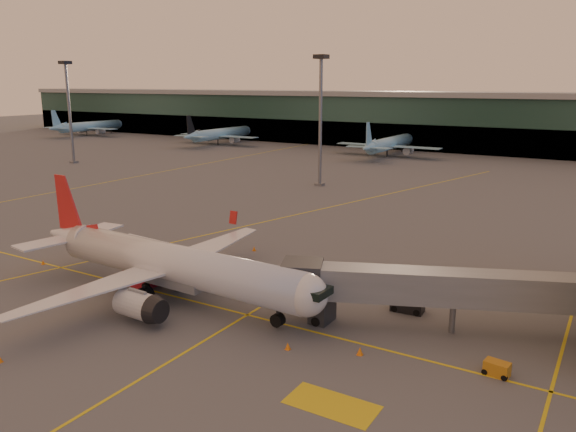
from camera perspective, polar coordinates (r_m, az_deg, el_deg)
The scene contains 15 objects.
ground at distance 50.71m, azimuth -12.17°, elevation -10.56°, with size 600.00×600.00×0.00m, color #4C4F54.
taxi_markings at distance 89.69m, azimuth 3.94°, elevation 0.27°, with size 100.12×173.00×0.01m.
terminal at distance 178.47m, azimuth 20.81°, elevation 8.83°, with size 400.00×20.00×17.60m.
mast_west_far at distance 155.21m, azimuth -21.37°, elevation 10.48°, with size 2.40×2.40×25.60m.
mast_west_near at distance 112.42m, azimuth 3.32°, elevation 10.59°, with size 2.40×2.40×25.60m.
distant_aircraft_row at distance 154.21m, azimuth 22.84°, elevation 4.78°, with size 350.00×34.00×13.00m.
main_airplane at distance 54.93m, azimuth -12.13°, elevation -4.79°, with size 35.42×31.87×10.70m.
jet_bridge at distance 48.70m, azimuth 18.21°, elevation -7.23°, with size 28.53×14.09×5.47m.
catering_truck at distance 59.68m, azimuth -14.78°, elevation -4.31°, with size 6.16×3.11×4.65m.
gpu_cart at distance 43.95m, azimuth 20.45°, elevation -14.34°, with size 1.90×1.29×1.03m.
pushback_tug at distance 52.86m, azimuth 12.05°, elevation -8.83°, with size 3.00×1.76×1.49m.
cone_nose at distance 44.51m, azimuth 7.32°, elevation -13.46°, with size 0.50×0.50×0.64m.
cone_tail at distance 70.41m, azimuth -23.63°, elevation -4.33°, with size 0.41×0.41×0.52m.
cone_wing_left at distance 69.77m, azimuth -3.46°, elevation -3.33°, with size 0.46×0.46×0.58m.
cone_fwd at distance 44.99m, azimuth -0.02°, elevation -13.08°, with size 0.45×0.45×0.57m.
Camera 1 is at (32.35, -33.34, 20.34)m, focal length 35.00 mm.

